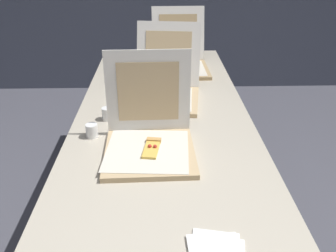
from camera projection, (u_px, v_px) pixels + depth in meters
table at (163, 128)px, 1.78m from camera, size 0.87×2.41×0.75m
pizza_box_front at (149, 138)px, 1.48m from camera, size 0.38×0.39×0.39m
pizza_box_middle at (165, 89)px, 1.97m from camera, size 0.42×0.51×0.37m
pizza_box_back at (180, 61)px, 2.42m from camera, size 0.38×0.48×0.37m
cup_white_near_center at (92, 131)px, 1.60m from camera, size 0.05×0.05×0.06m
cup_white_mid at (107, 114)px, 1.75m from camera, size 0.05×0.05×0.06m
napkin_pile at (217, 252)px, 1.01m from camera, size 0.17×0.19×0.01m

